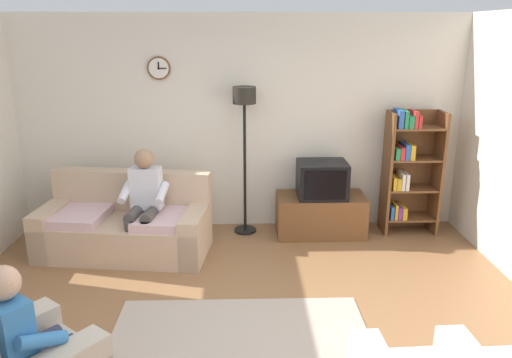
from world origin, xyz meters
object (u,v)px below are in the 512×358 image
floor_lamp (245,120)px  person_in_left_armchair (25,333)px  tv_stand (320,215)px  tv (322,179)px  person_on_couch (144,198)px  bookshelf (408,169)px  couch (126,227)px

floor_lamp → person_in_left_armchair: size_ratio=1.65×
tv_stand → person_in_left_armchair: (-2.41, -2.99, 0.35)m
tv → floor_lamp: 1.20m
person_in_left_armchair → tv_stand: bearing=51.1°
tv_stand → person_on_couch: 2.21m
tv_stand → tv: bearing=-90.0°
tv_stand → person_on_couch: person_on_couch is taller
bookshelf → person_in_left_armchair: 4.65m
tv_stand → couch: bearing=-168.7°
tv_stand → tv: tv is taller
bookshelf → person_on_couch: bearing=-168.5°
floor_lamp → person_on_couch: (-1.13, -0.67, -0.75)m
tv_stand → floor_lamp: 1.53m
couch → person_on_couch: bearing=-23.0°
bookshelf → floor_lamp: floor_lamp is taller
tv_stand → person_on_couch: bearing=-164.6°
couch → tv_stand: couch is taller
floor_lamp → person_in_left_armchair: (-1.46, -3.09, -0.85)m
tv → person_in_left_armchair: bearing=-129.1°
bookshelf → person_on_couch: size_ratio=1.28×
tv → person_on_couch: (-2.08, -0.55, -0.03)m
couch → person_in_left_armchair: size_ratio=1.78×
tv → couch: bearing=-169.3°
tv → person_on_couch: person_on_couch is taller
person_on_couch → couch: bearing=157.0°
couch → bookshelf: (3.43, 0.54, 0.52)m
person_on_couch → person_in_left_armchair: 2.44m
bookshelf → person_on_couch: (-3.17, -0.65, -0.13)m
tv_stand → bookshelf: size_ratio=0.69×
couch → person_on_couch: (0.26, -0.11, 0.39)m
floor_lamp → person_in_left_armchair: bearing=-115.3°
tv_stand → floor_lamp: size_ratio=0.59×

